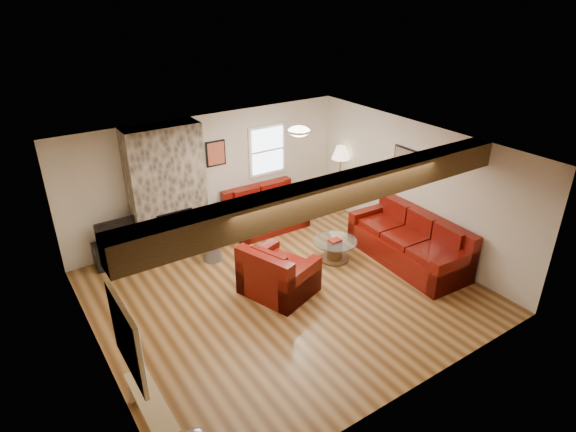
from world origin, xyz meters
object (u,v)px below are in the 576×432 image
loveseat (266,209)px  tv_cabinet (121,251)px  coffee_table (334,250)px  sofa_three (408,240)px  television (117,229)px  floor_lamp (341,156)px  armchair_red (279,269)px

loveseat → tv_cabinet: size_ratio=1.74×
coffee_table → tv_cabinet: (-3.40, 2.16, 0.03)m
coffee_table → loveseat: bearing=101.5°
sofa_three → coffee_table: (-1.10, 0.81, -0.26)m
television → floor_lamp: size_ratio=0.51×
armchair_red → television: television is taller
loveseat → television: television is taller
loveseat → armchair_red: 2.41m
television → floor_lamp: bearing=-6.3°
tv_cabinet → television: (0.00, 0.00, 0.47)m
armchair_red → television: bearing=19.6°
armchair_red → coffee_table: bearing=-97.3°
sofa_three → television: size_ratio=2.95×
loveseat → tv_cabinet: bearing=174.9°
loveseat → armchair_red: (-1.07, -2.16, 0.01)m
armchair_red → television: 3.15m
sofa_three → tv_cabinet: size_ratio=2.52×
television → tv_cabinet: bearing=0.0°
sofa_three → floor_lamp: floor_lamp is taller
loveseat → armchair_red: armchair_red is taller
loveseat → floor_lamp: floor_lamp is taller
sofa_three → tv_cabinet: (-4.50, 2.97, -0.22)m
loveseat → coffee_table: (0.38, -1.86, -0.23)m
television → sofa_three: bearing=-33.4°
sofa_three → coffee_table: 1.39m
floor_lamp → armchair_red: bearing=-146.2°
armchair_red → coffee_table: 1.50m
television → coffee_table: bearing=-32.4°
armchair_red → coffee_table: (1.45, 0.30, -0.24)m
television → floor_lamp: (4.82, -0.54, 0.64)m
sofa_three → coffee_table: bearing=-123.3°
armchair_red → tv_cabinet: size_ratio=1.17×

